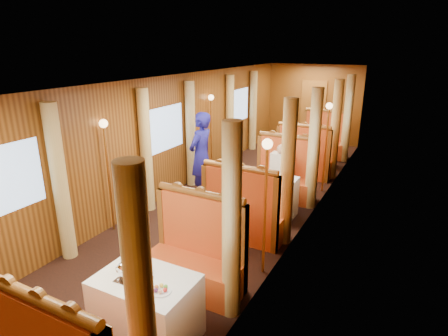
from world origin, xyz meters
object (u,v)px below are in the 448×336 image
Objects in this scene: fruit_plate at (161,290)px; rose_vase_mid at (266,169)px; banquette_mid_aft at (284,178)px; banquette_far_aft at (324,142)px; tea_tray at (133,280)px; table_near at (147,308)px; teapot_right at (135,282)px; banquette_far_fwd at (304,160)px; table_far at (314,152)px; banquette_near_aft at (196,259)px; rose_vase_far at (317,132)px; passenger at (280,167)px; table_mid at (266,197)px; steward at (201,156)px; banquette_mid_fwd at (243,216)px; teapot_left at (123,272)px; teapot_back at (143,268)px.

fruit_plate is 3.59m from rose_vase_mid.
banquette_mid_aft is 3.50m from banquette_far_aft.
rose_vase_mid reaches higher than tea_tray.
banquette_far_aft reaches higher than table_near.
teapot_right is at bearing -89.74° from rose_vase_mid.
banquette_far_aft is at bearing 90.00° from banquette_far_fwd.
banquette_mid_aft is 1.00× the size of banquette_far_aft.
teapot_right is at bearing -89.94° from table_far.
rose_vase_far is (0.03, 5.95, 0.50)m from banquette_near_aft.
banquette_near_aft is at bearing -90.00° from table_far.
passenger reaches higher than table_near.
banquette_mid_aft is 6.38× the size of fruit_plate.
banquette_far_fwd is at bearing 90.00° from banquette_mid_aft.
table_mid is 2.92× the size of rose_vase_mid.
rose_vase_far is at bearing 108.47° from teapot_right.
fruit_plate is 4.25m from steward.
banquette_near_aft is 3.25m from passenger.
banquette_mid_fwd is at bearing -89.46° from rose_vase_mid.
banquette_far_fwd reaches higher than tea_tray.
teapot_left reaches higher than table_near.
teapot_back is at bearing -91.95° from banquette_mid_fwd.
fruit_plate is at bearing -87.99° from banquette_far_aft.
banquette_far_aft is at bearing 82.73° from teapot_left.
banquette_mid_aft reaches higher than fruit_plate.
teapot_right is 0.40× the size of rose_vase_far.
rose_vase_far is at bearing 89.74° from table_near.
banquette_near_aft is 1.20m from fruit_plate.
passenger reaches higher than table_mid.
passenger reaches higher than teapot_back.
steward is at bearing 119.56° from banquette_near_aft.
teapot_left is at bearing -152.99° from table_near.
banquette_near_aft is at bearing -90.00° from banquette_mid_aft.
rose_vase_mid is (0.07, 3.56, 0.17)m from tea_tray.
fruit_plate is (0.28, 0.06, -0.04)m from teapot_right.
banquette_mid_aft is 2.50m from rose_vase_far.
banquette_mid_aft is 4.63m from fruit_plate.
banquette_near_aft is 2.52m from rose_vase_mid.
teapot_back is at bearing -91.22° from rose_vase_mid.
table_mid is at bearing 90.00° from banquette_near_aft.
fruit_plate reaches higher than table_far.
passenger is (-0.00, 3.24, 0.32)m from banquette_near_aft.
banquette_near_aft is 7.53× the size of teapot_left.
passenger is (-0.00, -1.74, 0.32)m from banquette_far_fwd.
teapot_left is 0.21m from teapot_right.
banquette_mid_fwd is 7.53× the size of teapot_left.
teapot_back reaches higher than table_mid.
table_far is at bearing 90.00° from passenger.
banquette_near_aft is 9.11× the size of teapot_back.
banquette_far_aft is (0.00, 3.50, 0.00)m from banquette_mid_aft.
teapot_right is at bearing -89.94° from banquette_far_fwd.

